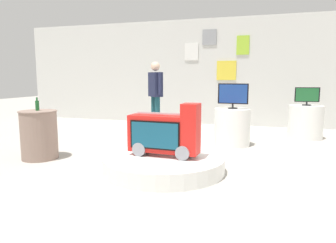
% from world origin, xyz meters
% --- Properties ---
extents(ground_plane, '(30.00, 30.00, 0.00)m').
position_xyz_m(ground_plane, '(0.00, 0.00, 0.00)').
color(ground_plane, '#B2ADA3').
extents(back_wall_display, '(12.89, 0.13, 3.00)m').
position_xyz_m(back_wall_display, '(0.01, 4.27, 1.50)').
color(back_wall_display, silver).
rests_on(back_wall_display, ground).
extents(main_display_pedestal, '(1.76, 1.76, 0.22)m').
position_xyz_m(main_display_pedestal, '(-0.34, -0.51, 0.11)').
color(main_display_pedestal, white).
rests_on(main_display_pedestal, ground).
extents(novelty_firetruck_tv, '(1.04, 0.38, 0.77)m').
position_xyz_m(novelty_firetruck_tv, '(-0.32, -0.52, 0.54)').
color(novelty_firetruck_tv, gray).
rests_on(novelty_firetruck_tv, main_display_pedestal).
extents(display_pedestal_left_rear, '(0.70, 0.70, 0.74)m').
position_xyz_m(display_pedestal_left_rear, '(0.44, 1.52, 0.37)').
color(display_pedestal_left_rear, white).
rests_on(display_pedestal_left_rear, ground).
extents(tv_on_left_rear, '(0.59, 0.19, 0.50)m').
position_xyz_m(tv_on_left_rear, '(0.44, 1.52, 1.01)').
color(tv_on_left_rear, black).
rests_on(tv_on_left_rear, display_pedestal_left_rear).
extents(display_pedestal_center_rear, '(0.73, 0.73, 0.74)m').
position_xyz_m(display_pedestal_center_rear, '(1.94, 2.72, 0.37)').
color(display_pedestal_center_rear, white).
rests_on(display_pedestal_center_rear, ground).
extents(tv_on_center_rear, '(0.52, 0.19, 0.40)m').
position_xyz_m(tv_on_center_rear, '(1.94, 2.72, 0.96)').
color(tv_on_center_rear, black).
rests_on(tv_on_center_rear, display_pedestal_center_rear).
extents(side_table_round, '(0.61, 0.61, 0.81)m').
position_xyz_m(side_table_round, '(-2.53, -0.47, 0.41)').
color(side_table_round, gray).
rests_on(side_table_round, ground).
extents(bottle_on_side_table, '(0.06, 0.06, 0.22)m').
position_xyz_m(bottle_on_side_table, '(-2.55, -0.45, 0.90)').
color(bottle_on_side_table, '#195926').
rests_on(bottle_on_side_table, side_table_round).
extents(shopper_browsing_near_truck, '(0.41, 0.43, 1.70)m').
position_xyz_m(shopper_browsing_near_truck, '(-1.31, 1.91, 1.00)').
color(shopper_browsing_near_truck, '#194751').
rests_on(shopper_browsing_near_truck, ground).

